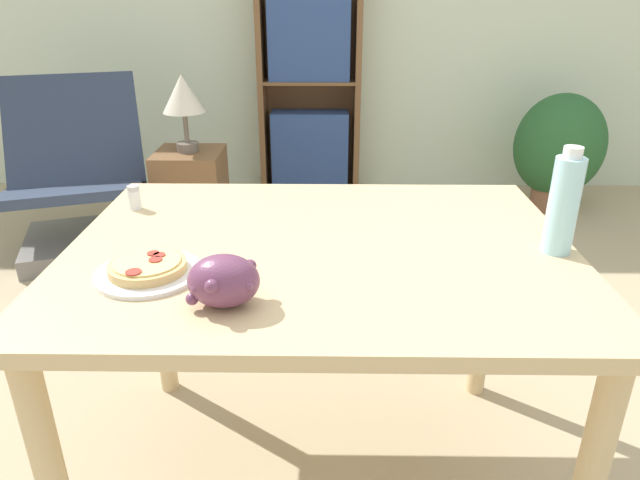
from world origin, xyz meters
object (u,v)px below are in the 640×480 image
(drink_bottle, at_px, (564,204))
(lounge_chair_near, at_px, (81,198))
(pizza_on_plate, at_px, (148,269))
(table_lamp, at_px, (183,97))
(potted_plant_floor, at_px, (559,149))
(salt_shaker, at_px, (134,198))
(side_table, at_px, (193,200))
(grape_bunch, at_px, (223,281))
(bookshelf, at_px, (310,91))

(drink_bottle, xyz_separation_m, lounge_chair_near, (-1.83, 1.60, -0.57))
(pizza_on_plate, height_order, drink_bottle, drink_bottle)
(table_lamp, bearing_deg, drink_bottle, -52.69)
(potted_plant_floor, bearing_deg, lounge_chair_near, -166.76)
(pizza_on_plate, relative_size, drink_bottle, 0.90)
(drink_bottle, bearing_deg, lounge_chair_near, 138.83)
(pizza_on_plate, height_order, table_lamp, table_lamp)
(salt_shaker, height_order, potted_plant_floor, salt_shaker)
(lounge_chair_near, bearing_deg, pizza_on_plate, -80.38)
(salt_shaker, distance_m, side_table, 1.48)
(grape_bunch, bearing_deg, lounge_chair_near, 120.73)
(salt_shaker, relative_size, table_lamp, 0.17)
(grape_bunch, relative_size, drink_bottle, 0.56)
(grape_bunch, relative_size, bookshelf, 0.09)
(salt_shaker, relative_size, lounge_chair_near, 0.07)
(pizza_on_plate, xyz_separation_m, potted_plant_floor, (1.81, 2.38, -0.37))
(drink_bottle, bearing_deg, table_lamp, 127.31)
(table_lamp, bearing_deg, bookshelf, 57.10)
(drink_bottle, bearing_deg, salt_shaker, 166.21)
(salt_shaker, relative_size, bookshelf, 0.04)
(salt_shaker, distance_m, lounge_chair_near, 1.62)
(drink_bottle, height_order, potted_plant_floor, drink_bottle)
(drink_bottle, relative_size, table_lamp, 0.65)
(salt_shaker, xyz_separation_m, bookshelf, (0.41, 2.30, -0.09))
(drink_bottle, relative_size, salt_shaker, 3.70)
(drink_bottle, distance_m, side_table, 2.14)
(lounge_chair_near, height_order, table_lamp, table_lamp)
(salt_shaker, bearing_deg, bookshelf, 79.84)
(bookshelf, relative_size, table_lamp, 3.89)
(bookshelf, bearing_deg, pizza_on_plate, -95.57)
(side_table, bearing_deg, potted_plant_floor, 15.79)
(salt_shaker, xyz_separation_m, potted_plant_floor, (1.96, 1.99, -0.38))
(side_table, relative_size, table_lamp, 1.38)
(grape_bunch, height_order, bookshelf, bookshelf)
(salt_shaker, relative_size, potted_plant_floor, 0.09)
(lounge_chair_near, bearing_deg, bookshelf, 20.76)
(lounge_chair_near, bearing_deg, table_lamp, -14.83)
(pizza_on_plate, relative_size, grape_bunch, 1.61)
(lounge_chair_near, bearing_deg, side_table, -14.83)
(grape_bunch, xyz_separation_m, potted_plant_floor, (1.63, 2.50, -0.40))
(pizza_on_plate, xyz_separation_m, grape_bunch, (0.18, -0.12, 0.04))
(drink_bottle, bearing_deg, potted_plant_floor, 68.25)
(salt_shaker, height_order, table_lamp, table_lamp)
(grape_bunch, height_order, drink_bottle, drink_bottle)
(side_table, bearing_deg, pizza_on_plate, -79.28)
(pizza_on_plate, bearing_deg, bookshelf, 84.43)
(bookshelf, height_order, potted_plant_floor, bookshelf)
(side_table, xyz_separation_m, potted_plant_floor, (2.15, 0.61, 0.13))
(pizza_on_plate, relative_size, lounge_chair_near, 0.24)
(pizza_on_plate, distance_m, bookshelf, 2.71)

